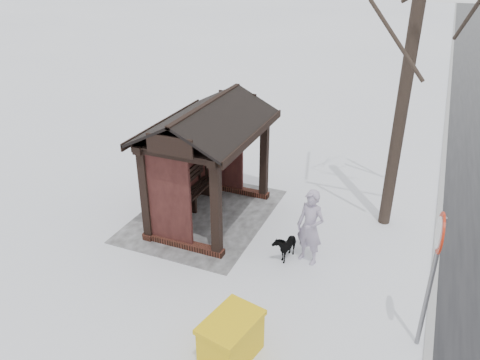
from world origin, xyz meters
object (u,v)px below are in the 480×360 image
(bus_shelter, at_px, (203,138))
(pedestrian, at_px, (310,227))
(dog, at_px, (285,245))
(road_sign, at_px, (435,256))
(grit_bin, at_px, (231,338))

(bus_shelter, height_order, pedestrian, bus_shelter)
(pedestrian, xyz_separation_m, dog, (0.06, -0.52, -0.56))
(dog, bearing_deg, road_sign, -19.81)
(pedestrian, xyz_separation_m, road_sign, (1.63, 2.43, 1.01))
(dog, distance_m, grit_bin, 3.14)
(dog, distance_m, road_sign, 3.69)
(bus_shelter, bearing_deg, pedestrian, 73.80)
(pedestrian, xyz_separation_m, grit_bin, (3.20, -0.47, -0.46))
(pedestrian, bearing_deg, bus_shelter, -177.99)
(bus_shelter, bearing_deg, dog, 69.41)
(road_sign, bearing_deg, dog, -123.66)
(road_sign, bearing_deg, grit_bin, -67.30)
(bus_shelter, bearing_deg, road_sign, 65.33)
(bus_shelter, relative_size, dog, 4.82)
(grit_bin, relative_size, road_sign, 0.46)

